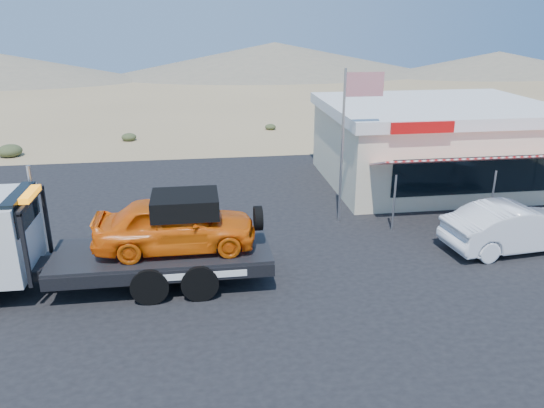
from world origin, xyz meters
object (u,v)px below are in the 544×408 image
object	(u,v)px
white_sedan	(515,227)
tow_truck	(101,236)
flagpole	(349,129)
jerky_store	(433,143)

from	to	relation	value
white_sedan	tow_truck	bearing A→B (deg)	86.90
white_sedan	flagpole	distance (m)	6.89
jerky_store	tow_truck	bearing A→B (deg)	-148.49
white_sedan	jerky_store	world-z (taller)	jerky_store
tow_truck	flagpole	world-z (taller)	flagpole
flagpole	tow_truck	bearing A→B (deg)	-153.85
jerky_store	flagpole	size ratio (longest dim) A/B	1.73
jerky_store	flagpole	bearing A→B (deg)	-141.21
tow_truck	jerky_store	xyz separation A→B (m)	(14.26, 8.74, 0.30)
tow_truck	white_sedan	size ratio (longest dim) A/B	1.85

